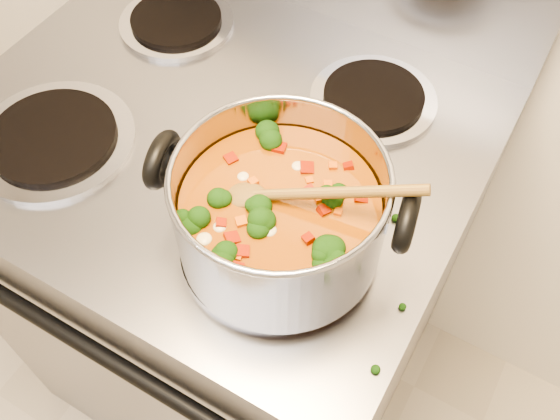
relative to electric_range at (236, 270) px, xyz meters
The scene contains 4 objects.
electric_range is the anchor object (origin of this frame).
stockpot 0.59m from the electric_range, 38.20° to the right, with size 0.32×0.25×0.15m.
wooden_spoon 0.63m from the electric_range, 36.67° to the right, with size 0.23×0.10×0.09m.
cooktop_crumbs 0.55m from the electric_range, 57.02° to the right, with size 0.26×0.26×0.01m.
Camera 1 is at (0.35, 0.65, 1.60)m, focal length 40.00 mm.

